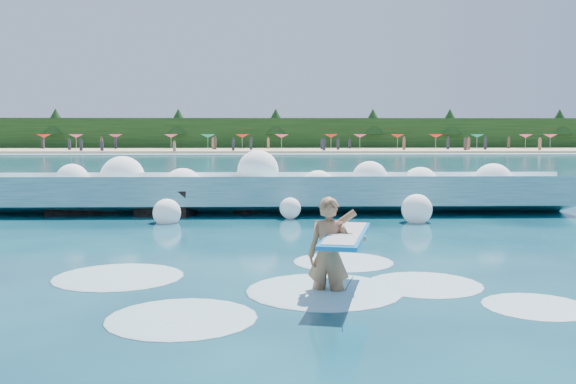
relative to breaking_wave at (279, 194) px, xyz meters
name	(u,v)px	position (x,y,z in m)	size (l,w,h in m)	color
ground	(220,257)	(-1.36, -8.01, -0.57)	(200.00, 200.00, 0.00)	#082E43
beach	(262,150)	(-1.36, 69.99, -0.37)	(140.00, 20.00, 0.40)	tan
wet_band	(261,154)	(-1.36, 58.99, -0.53)	(140.00, 5.00, 0.08)	silver
treeline	(263,134)	(-1.36, 79.99, 1.93)	(140.00, 4.00, 5.00)	black
breaking_wave	(279,194)	(0.00, 0.00, 0.00)	(18.90, 2.90, 1.63)	teal
rock_cluster	(159,199)	(-4.01, 0.07, -0.15)	(8.29, 3.24, 1.34)	black
surfer_with_board	(333,251)	(0.72, -11.15, 0.14)	(1.27, 3.05, 1.91)	#956745
wave_spray	(275,183)	(-0.15, -0.28, 0.40)	(14.99, 4.39, 2.18)	white
surf_foam	(288,287)	(0.00, -10.66, -0.57)	(8.81, 6.02, 0.13)	silver
beach_umbrellas	(263,136)	(-1.35, 71.82, 1.68)	(110.35, 5.85, 0.50)	#137973
beachgoers	(294,144)	(3.05, 67.69, 0.53)	(101.60, 13.95, 1.94)	#3F332D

